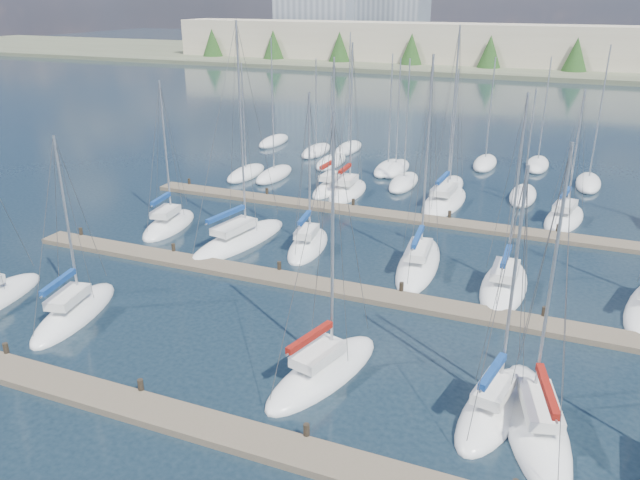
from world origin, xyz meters
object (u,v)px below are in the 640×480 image
at_px(sailboat_o, 348,191).
at_px(sailboat_q, 564,218).
at_px(sailboat_p, 444,201).
at_px(sailboat_b, 75,313).
at_px(sailboat_j, 308,245).
at_px(sailboat_d, 323,372).
at_px(sailboat_h, 169,225).
at_px(sailboat_e, 494,408).
at_px(sailboat_l, 504,285).
at_px(sailboat_n, 331,187).
at_px(sailboat_i, 239,240).
at_px(sailboat_k, 418,264).
at_px(sailboat_f, 535,422).

distance_m(sailboat_o, sailboat_q, 18.20).
height_order(sailboat_q, sailboat_p, sailboat_p).
xyz_separation_m(sailboat_q, sailboat_b, (-24.40, -26.93, 0.00)).
bearing_deg(sailboat_j, sailboat_d, -72.06).
xyz_separation_m(sailboat_d, sailboat_h, (-18.43, 13.92, -0.01)).
height_order(sailboat_e, sailboat_h, sailboat_h).
xyz_separation_m(sailboat_l, sailboat_h, (-25.07, 1.13, 0.00)).
relative_size(sailboat_p, sailboat_d, 1.17).
height_order(sailboat_o, sailboat_b, sailboat_o).
xyz_separation_m(sailboat_l, sailboat_n, (-17.21, 14.96, 0.03)).
distance_m(sailboat_o, sailboat_p, 8.59).
bearing_deg(sailboat_d, sailboat_h, 157.70).
bearing_deg(sailboat_o, sailboat_h, -128.26).
height_order(sailboat_i, sailboat_e, sailboat_i).
bearing_deg(sailboat_d, sailboat_l, 77.34).
relative_size(sailboat_l, sailboat_o, 0.91).
xyz_separation_m(sailboat_k, sailboat_n, (-11.62, 13.76, 0.02)).
relative_size(sailboat_i, sailboat_q, 1.46).
distance_m(sailboat_h, sailboat_f, 31.20).
xyz_separation_m(sailboat_q, sailboat_f, (-0.00, -27.09, 0.01)).
xyz_separation_m(sailboat_l, sailboat_e, (1.13, -12.53, 0.01)).
distance_m(sailboat_l, sailboat_h, 25.10).
distance_m(sailboat_p, sailboat_b, 31.37).
distance_m(sailboat_p, sailboat_h, 22.93).
distance_m(sailboat_j, sailboat_d, 15.73).
height_order(sailboat_j, sailboat_d, sailboat_d).
height_order(sailboat_n, sailboat_f, sailboat_f).
bearing_deg(sailboat_j, sailboat_b, -127.92).
height_order(sailboat_k, sailboat_b, sailboat_k).
bearing_deg(sailboat_j, sailboat_q, 30.08).
xyz_separation_m(sailboat_j, sailboat_d, (6.92, -14.13, 0.00)).
distance_m(sailboat_d, sailboat_h, 23.10).
xyz_separation_m(sailboat_k, sailboat_e, (6.73, -13.73, 0.00)).
height_order(sailboat_j, sailboat_q, sailboat_j).
height_order(sailboat_j, sailboat_l, sailboat_l).
relative_size(sailboat_e, sailboat_p, 0.76).
bearing_deg(sailboat_k, sailboat_l, -17.28).
bearing_deg(sailboat_p, sailboat_i, -126.15).
relative_size(sailboat_k, sailboat_q, 1.30).
relative_size(sailboat_n, sailboat_f, 0.99).
height_order(sailboat_i, sailboat_h, sailboat_i).
bearing_deg(sailboat_b, sailboat_e, -11.01).
xyz_separation_m(sailboat_n, sailboat_e, (18.34, -27.49, -0.02)).
relative_size(sailboat_d, sailboat_b, 1.21).
relative_size(sailboat_k, sailboat_b, 1.31).
xyz_separation_m(sailboat_q, sailboat_h, (-27.90, -13.11, 0.01)).
height_order(sailboat_k, sailboat_o, sailboat_k).
bearing_deg(sailboat_b, sailboat_f, -11.79).
xyz_separation_m(sailboat_d, sailboat_b, (-14.94, 0.10, -0.01)).
relative_size(sailboat_j, sailboat_i, 0.72).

